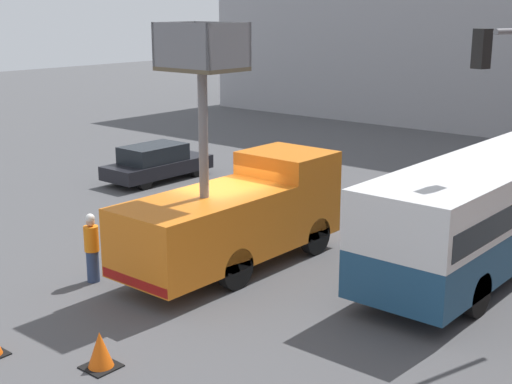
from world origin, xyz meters
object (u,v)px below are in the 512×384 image
object	(u,v)px
road_worker_near_truck	(92,248)
traffic_cone_mid_road	(100,351)
utility_truck	(237,212)
city_bus	(490,204)
parked_car_curbside	(156,162)
road_worker_directing	(414,258)

from	to	relation	value
road_worker_near_truck	traffic_cone_mid_road	xyz separation A→B (m)	(3.83, -2.75, -0.56)
utility_truck	city_bus	size ratio (longest dim) A/B	0.65
road_worker_near_truck	parked_car_curbside	world-z (taller)	road_worker_near_truck
utility_truck	road_worker_directing	size ratio (longest dim) A/B	3.88
traffic_cone_mid_road	parked_car_curbside	world-z (taller)	parked_car_curbside
utility_truck	parked_car_curbside	size ratio (longest dim) A/B	1.49
city_bus	traffic_cone_mid_road	size ratio (longest dim) A/B	13.97
city_bus	utility_truck	bearing A→B (deg)	138.26
road_worker_directing	parked_car_curbside	size ratio (longest dim) A/B	0.38
city_bus	road_worker_near_truck	distance (m)	10.59
utility_truck	traffic_cone_mid_road	xyz separation A→B (m)	(1.72, -6.01, -1.20)
utility_truck	road_worker_directing	xyz separation A→B (m)	(4.56, 1.43, -0.67)
traffic_cone_mid_road	city_bus	bearing A→B (deg)	71.37
city_bus	traffic_cone_mid_road	distance (m)	11.02
road_worker_near_truck	city_bus	bearing A→B (deg)	-5.66
road_worker_directing	road_worker_near_truck	bearing A→B (deg)	34.96
utility_truck	road_worker_near_truck	world-z (taller)	utility_truck
city_bus	road_worker_near_truck	xyz separation A→B (m)	(-7.32, -7.61, -0.87)
road_worker_directing	traffic_cone_mid_road	bearing A→B (deg)	68.98
road_worker_directing	parked_car_curbside	bearing A→B (deg)	-16.09
city_bus	parked_car_curbside	bearing A→B (deg)	94.39
utility_truck	road_worker_near_truck	distance (m)	3.93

